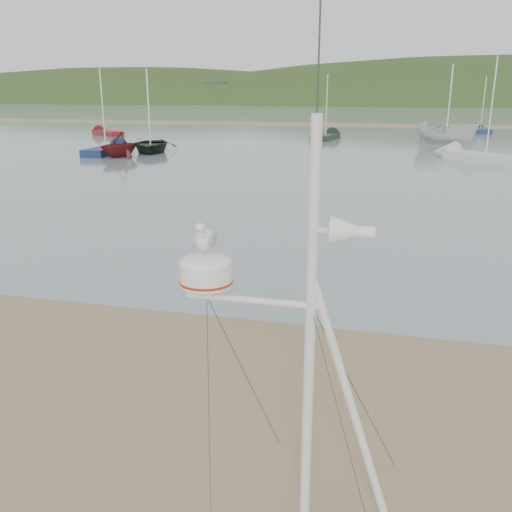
% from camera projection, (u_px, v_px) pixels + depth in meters
% --- Properties ---
extents(ground, '(560.00, 560.00, 0.00)m').
position_uv_depth(ground, '(102.00, 434.00, 6.98)').
color(ground, '#876B4E').
rests_on(ground, ground).
extents(water, '(560.00, 256.00, 0.04)m').
position_uv_depth(water, '(381.00, 111.00, 129.54)').
color(water, gray).
rests_on(water, ground).
extents(sandbar, '(560.00, 7.00, 0.07)m').
position_uv_depth(sandbar, '(369.00, 125.00, 71.95)').
color(sandbar, '#876B4E').
rests_on(sandbar, water).
extents(hill_ridge, '(620.00, 180.00, 80.00)m').
position_uv_depth(hill_ridge, '(430.00, 152.00, 226.59)').
color(hill_ridge, '#233817').
rests_on(hill_ridge, ground).
extents(far_cottages, '(294.40, 6.30, 8.00)m').
position_uv_depth(far_cottages, '(396.00, 93.00, 187.11)').
color(far_cottages, white).
rests_on(far_cottages, ground).
extents(mast_rig, '(2.19, 2.34, 4.94)m').
position_uv_depth(mast_rig, '(301.00, 416.00, 5.30)').
color(mast_rig, silver).
rests_on(mast_rig, ground).
extents(boat_dark, '(3.79, 2.18, 5.10)m').
position_uv_depth(boat_dark, '(149.00, 116.00, 38.78)').
color(boat_dark, black).
rests_on(boat_dark, water).
extents(boat_red, '(3.16, 2.54, 3.18)m').
position_uv_depth(boat_red, '(119.00, 133.00, 36.01)').
color(boat_red, '#5D1615').
rests_on(boat_red, water).
extents(boat_white, '(2.80, 2.78, 5.32)m').
position_uv_depth(boat_white, '(449.00, 112.00, 42.72)').
color(boat_white, silver).
rests_on(boat_white, water).
extents(dinghy_red_far, '(5.41, 4.35, 1.37)m').
position_uv_depth(dinghy_red_far, '(102.00, 132.00, 55.38)').
color(dinghy_red_far, '#5D1615').
rests_on(dinghy_red_far, ground).
extents(sailboat_dark_mid, '(2.58, 6.42, 6.24)m').
position_uv_depth(sailboat_dark_mid, '(330.00, 136.00, 51.07)').
color(sailboat_dark_mid, black).
rests_on(sailboat_dark_mid, ground).
extents(sailboat_blue_near, '(1.92, 6.37, 6.27)m').
position_uv_depth(sailboat_blue_near, '(116.00, 148.00, 39.60)').
color(sailboat_blue_near, '#142349').
rests_on(sailboat_blue_near, ground).
extents(sailboat_blue_far, '(1.82, 6.42, 6.34)m').
position_uv_depth(sailboat_blue_far, '(478.00, 129.00, 59.75)').
color(sailboat_blue_far, '#142349').
rests_on(sailboat_blue_far, ground).
extents(sailboat_white_near, '(6.04, 6.09, 6.86)m').
position_uv_depth(sailboat_white_near, '(462.00, 155.00, 35.35)').
color(sailboat_white_near, silver).
rests_on(sailboat_white_near, ground).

